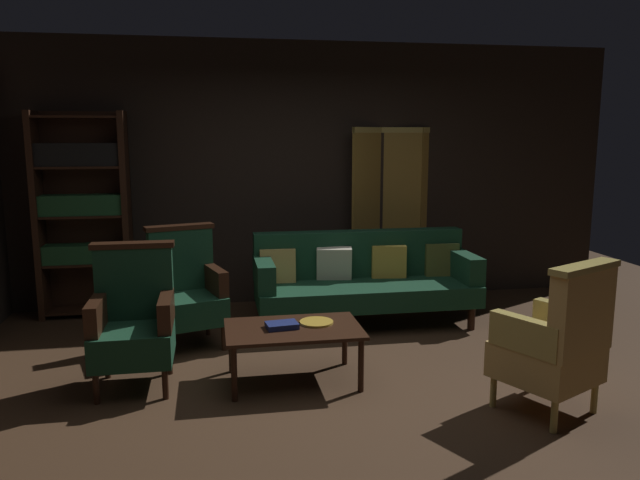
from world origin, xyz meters
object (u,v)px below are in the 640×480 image
armchair_wing_right (186,290)px  brass_tray (316,322)px  armchair_wing_left (134,321)px  bookshelf (83,210)px  book_navy_cloth (282,325)px  armchair_gilt_accent (556,342)px  folding_screen (400,210)px  coffee_table (293,333)px  velvet_couch (364,277)px

armchair_wing_right → brass_tray: size_ratio=4.08×
armchair_wing_left → bookshelf: bearing=109.4°
book_navy_cloth → brass_tray: bearing=14.4°
armchair_wing_right → armchair_wing_left: bearing=-112.5°
bookshelf → armchair_gilt_accent: bookshelf is taller
armchair_gilt_accent → book_navy_cloth: 1.89m
folding_screen → armchair_wing_left: bearing=-141.7°
armchair_gilt_accent → brass_tray: size_ratio=4.08×
bookshelf → brass_tray: bearing=-44.8°
bookshelf → armchair_wing_left: 2.12m
armchair_gilt_accent → folding_screen: bearing=91.7°
coffee_table → armchair_gilt_accent: 1.82m
coffee_table → armchair_wing_right: (-0.81, 0.99, 0.12)m
folding_screen → armchair_wing_right: bearing=-151.3°
velvet_couch → armchair_wing_right: (-1.68, -0.34, 0.03)m
velvet_couch → armchair_wing_right: 1.71m
velvet_couch → folding_screen: bearing=55.0°
bookshelf → armchair_wing_right: 1.60m
coffee_table → bookshelf: bearing=131.5°
bookshelf → armchair_gilt_accent: (3.44, -2.90, -0.59)m
bookshelf → brass_tray: 2.91m
armchair_gilt_accent → book_navy_cloth: size_ratio=4.53×
bookshelf → book_navy_cloth: size_ratio=8.94×
folding_screen → armchair_gilt_accent: bearing=-88.3°
coffee_table → book_navy_cloth: 0.11m
armchair_wing_left → brass_tray: (1.34, -0.08, -0.06)m
folding_screen → bookshelf: bookshelf is taller
coffee_table → armchair_gilt_accent: armchair_gilt_accent is taller
coffee_table → brass_tray: brass_tray is taller
folding_screen → armchair_wing_left: size_ratio=1.83×
velvet_couch → armchair_gilt_accent: size_ratio=2.04×
folding_screen → brass_tray: size_ratio=7.45×
folding_screen → bookshelf: 3.36m
velvet_couch → armchair_wing_left: bearing=-149.7°
folding_screen → velvet_couch: (-0.65, -0.93, -0.53)m
folding_screen → book_navy_cloth: 2.82m
armchair_wing_right → coffee_table: bearing=-50.8°
armchair_wing_left → brass_tray: size_ratio=4.08×
armchair_gilt_accent → coffee_table: bearing=152.8°
armchair_wing_left → book_navy_cloth: size_ratio=4.53×
armchair_wing_left → velvet_couch: bearing=30.3°
folding_screen → coffee_table: 2.79m
velvet_couch → armchair_gilt_accent: 2.28m
armchair_wing_left → book_navy_cloth: (1.07, -0.15, -0.05)m
folding_screen → bookshelf: (-3.35, -0.19, 0.10)m
armchair_wing_right → brass_tray: armchair_wing_right is taller
armchair_wing_right → brass_tray: bearing=-42.8°
armchair_gilt_accent → bookshelf: bearing=139.9°
folding_screen → coffee_table: (-1.52, -2.26, -0.61)m
folding_screen → velvet_couch: 1.25m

